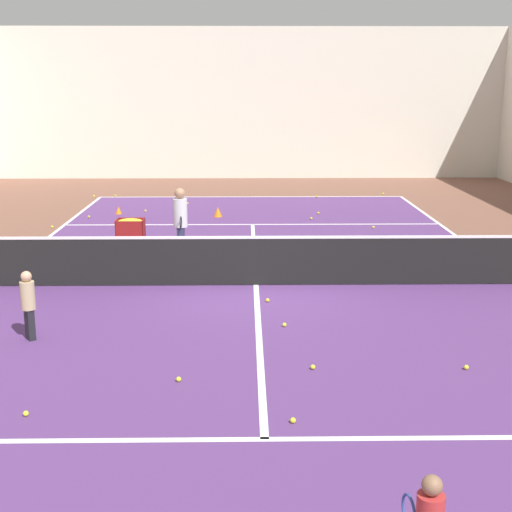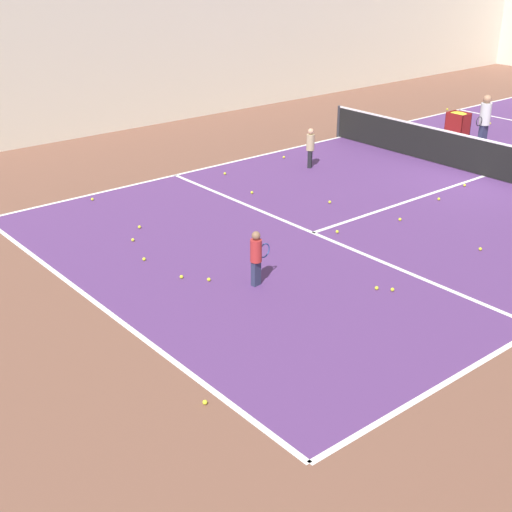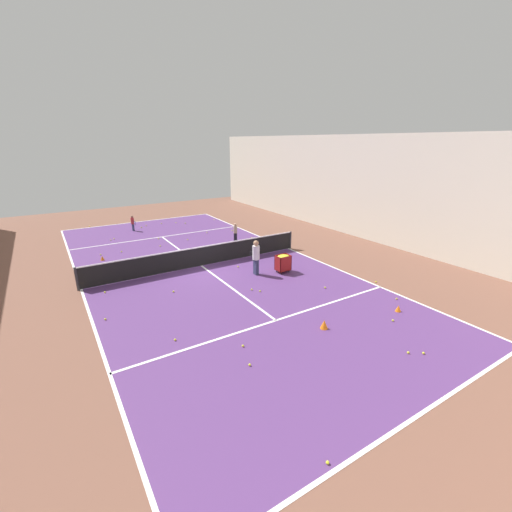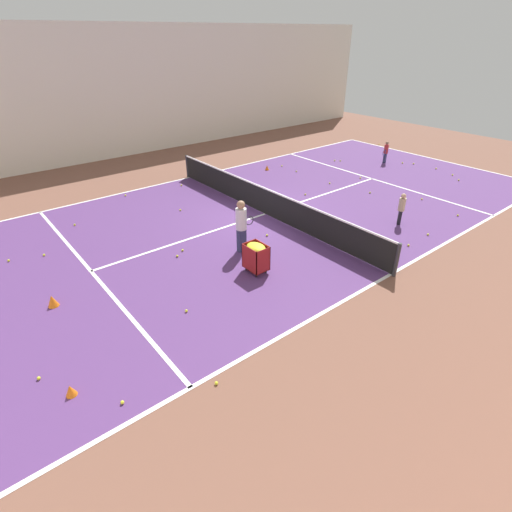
{
  "view_description": "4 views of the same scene",
  "coord_description": "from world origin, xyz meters",
  "px_view_note": "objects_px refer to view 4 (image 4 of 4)",
  "views": [
    {
      "loc": [
        -0.21,
        -13.55,
        3.85
      ],
      "look_at": [
        0.0,
        0.0,
        0.6
      ],
      "focal_mm": 50.0,
      "sensor_mm": 36.0,
      "label": 1
    },
    {
      "loc": [
        10.18,
        -16.32,
        5.8
      ],
      "look_at": [
        1.16,
        -8.87,
        0.58
      ],
      "focal_mm": 50.0,
      "sensor_mm": 36.0,
      "label": 2
    },
    {
      "loc": [
        6.04,
        14.71,
        5.8
      ],
      "look_at": [
        -1.68,
        2.34,
        0.89
      ],
      "focal_mm": 24.0,
      "sensor_mm": 36.0,
      "label": 3
    },
    {
      "loc": [
        -10.18,
        8.68,
        5.8
      ],
      "look_at": [
        -2.89,
        2.76,
        0.49
      ],
      "focal_mm": 28.0,
      "sensor_mm": 36.0,
      "label": 4
    }
  ],
  "objects_px": {
    "coach_at_net": "(241,223)",
    "child_midcourt": "(402,207)",
    "player_near_baseline": "(386,151)",
    "training_cone_0": "(52,301)",
    "training_cone_1": "(267,168)",
    "tennis_net": "(265,201)",
    "ball_cart": "(256,253)"
  },
  "relations": [
    {
      "from": "training_cone_1",
      "to": "coach_at_net",
      "type": "bearing_deg",
      "value": 134.18
    },
    {
      "from": "tennis_net",
      "to": "training_cone_0",
      "type": "bearing_deg",
      "value": 97.77
    },
    {
      "from": "tennis_net",
      "to": "ball_cart",
      "type": "bearing_deg",
      "value": 136.26
    },
    {
      "from": "child_midcourt",
      "to": "training_cone_0",
      "type": "height_order",
      "value": "child_midcourt"
    },
    {
      "from": "training_cone_0",
      "to": "training_cone_1",
      "type": "height_order",
      "value": "training_cone_0"
    },
    {
      "from": "tennis_net",
      "to": "coach_at_net",
      "type": "relative_size",
      "value": 6.81
    },
    {
      "from": "player_near_baseline",
      "to": "child_midcourt",
      "type": "relative_size",
      "value": 0.96
    },
    {
      "from": "coach_at_net",
      "to": "ball_cart",
      "type": "height_order",
      "value": "coach_at_net"
    },
    {
      "from": "coach_at_net",
      "to": "training_cone_0",
      "type": "bearing_deg",
      "value": 174.42
    },
    {
      "from": "player_near_baseline",
      "to": "training_cone_0",
      "type": "relative_size",
      "value": 3.59
    },
    {
      "from": "child_midcourt",
      "to": "training_cone_0",
      "type": "bearing_deg",
      "value": -50.59
    },
    {
      "from": "player_near_baseline",
      "to": "child_midcourt",
      "type": "xyz_separation_m",
      "value": [
        -4.71,
        5.82,
        0.03
      ]
    },
    {
      "from": "tennis_net",
      "to": "coach_at_net",
      "type": "bearing_deg",
      "value": 125.75
    },
    {
      "from": "ball_cart",
      "to": "player_near_baseline",
      "type": "bearing_deg",
      "value": -70.8
    },
    {
      "from": "training_cone_0",
      "to": "training_cone_1",
      "type": "bearing_deg",
      "value": -65.64
    },
    {
      "from": "player_near_baseline",
      "to": "child_midcourt",
      "type": "height_order",
      "value": "child_midcourt"
    },
    {
      "from": "player_near_baseline",
      "to": "tennis_net",
      "type": "bearing_deg",
      "value": -0.71
    },
    {
      "from": "tennis_net",
      "to": "child_midcourt",
      "type": "distance_m",
      "value": 4.67
    },
    {
      "from": "coach_at_net",
      "to": "child_midcourt",
      "type": "xyz_separation_m",
      "value": [
        -1.87,
        -5.36,
        -0.29
      ]
    },
    {
      "from": "training_cone_1",
      "to": "player_near_baseline",
      "type": "bearing_deg",
      "value": -117.59
    },
    {
      "from": "tennis_net",
      "to": "training_cone_0",
      "type": "distance_m",
      "value": 7.64
    },
    {
      "from": "ball_cart",
      "to": "child_midcourt",
      "type": "bearing_deg",
      "value": -96.54
    },
    {
      "from": "child_midcourt",
      "to": "training_cone_1",
      "type": "bearing_deg",
      "value": -130.6
    },
    {
      "from": "training_cone_0",
      "to": "tennis_net",
      "type": "bearing_deg",
      "value": -82.23
    },
    {
      "from": "tennis_net",
      "to": "training_cone_0",
      "type": "relative_size",
      "value": 37.1
    },
    {
      "from": "ball_cart",
      "to": "training_cone_1",
      "type": "bearing_deg",
      "value": -42.31
    },
    {
      "from": "player_near_baseline",
      "to": "coach_at_net",
      "type": "height_order",
      "value": "coach_at_net"
    },
    {
      "from": "child_midcourt",
      "to": "training_cone_1",
      "type": "xyz_separation_m",
      "value": [
        7.52,
        -0.44,
        -0.51
      ]
    },
    {
      "from": "tennis_net",
      "to": "player_near_baseline",
      "type": "height_order",
      "value": "player_near_baseline"
    },
    {
      "from": "player_near_baseline",
      "to": "training_cone_0",
      "type": "distance_m",
      "value": 16.56
    },
    {
      "from": "coach_at_net",
      "to": "training_cone_1",
      "type": "distance_m",
      "value": 8.14
    },
    {
      "from": "coach_at_net",
      "to": "training_cone_1",
      "type": "height_order",
      "value": "coach_at_net"
    }
  ]
}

